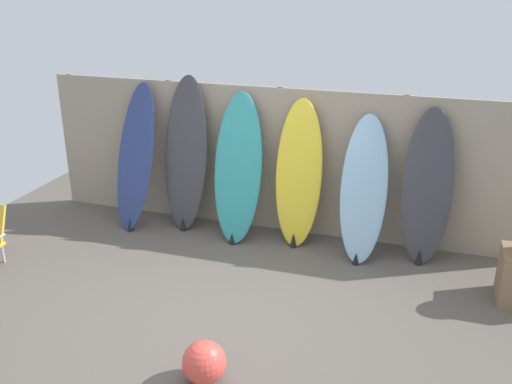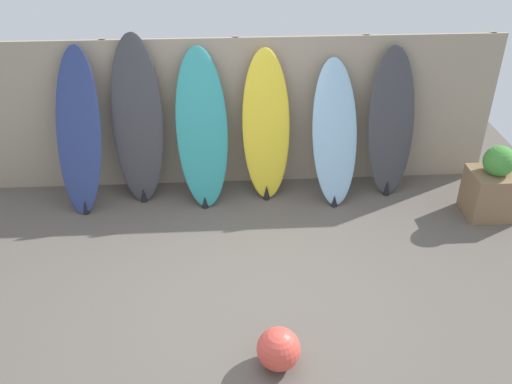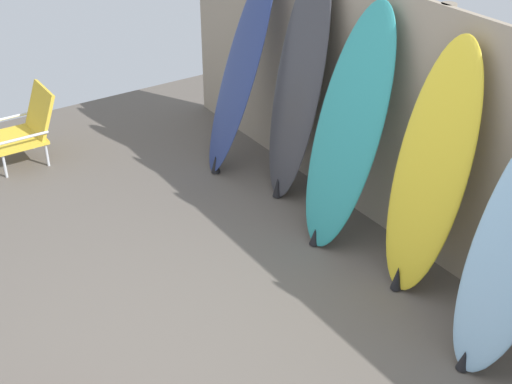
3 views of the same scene
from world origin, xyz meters
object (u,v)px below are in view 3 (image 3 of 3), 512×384
surfboard_navy_0 (240,72)px  beach_chair (27,126)px  surfboard_teal_2 (348,131)px  surfboard_yellow_3 (430,172)px  surfboard_charcoal_1 (298,86)px

surfboard_navy_0 → beach_chair: bearing=-127.1°
surfboard_teal_2 → surfboard_yellow_3: surfboard_teal_2 is taller
surfboard_teal_2 → beach_chair: bearing=-148.2°
surfboard_teal_2 → surfboard_yellow_3: size_ratio=1.02×
surfboard_teal_2 → beach_chair: 2.98m
surfboard_teal_2 → surfboard_charcoal_1: bearing=172.5°
surfboard_yellow_3 → beach_chair: surfboard_yellow_3 is taller
surfboard_navy_0 → surfboard_yellow_3: bearing=2.8°
surfboard_navy_0 → beach_chair: 1.98m
surfboard_yellow_3 → surfboard_charcoal_1: bearing=179.1°
beach_chair → surfboard_yellow_3: bearing=10.1°
beach_chair → surfboard_charcoal_1: bearing=26.1°
surfboard_teal_2 → beach_chair: surfboard_teal_2 is taller
surfboard_navy_0 → beach_chair: surfboard_navy_0 is taller
surfboard_charcoal_1 → surfboard_yellow_3: (1.44, -0.02, -0.09)m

